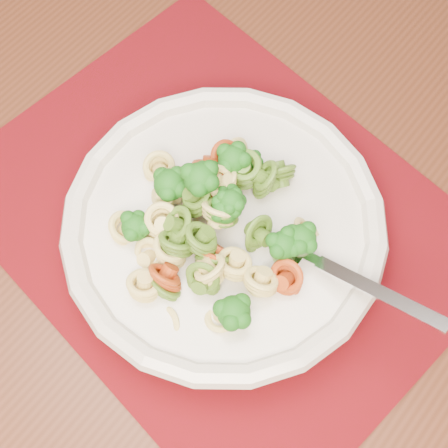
% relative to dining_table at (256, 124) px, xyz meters
% --- Properties ---
extents(dining_table, '(1.65, 1.24, 0.71)m').
position_rel_dining_table_xyz_m(dining_table, '(0.00, 0.00, 0.00)').
color(dining_table, '#4B2415').
rests_on(dining_table, ground).
extents(placemat, '(0.52, 0.46, 0.00)m').
position_rel_dining_table_xyz_m(placemat, '(0.04, -0.16, 0.09)').
color(placemat, '#5D0412').
rests_on(placemat, dining_table).
extents(pasta_bowl, '(0.27, 0.27, 0.05)m').
position_rel_dining_table_xyz_m(pasta_bowl, '(0.05, -0.18, 0.12)').
color(pasta_bowl, silver).
rests_on(pasta_bowl, placemat).
extents(pasta_broccoli_heap, '(0.23, 0.23, 0.06)m').
position_rel_dining_table_xyz_m(pasta_broccoli_heap, '(0.05, -0.18, 0.14)').
color(pasta_broccoli_heap, '#E2CB70').
rests_on(pasta_broccoli_heap, pasta_bowl).
extents(fork, '(0.18, 0.06, 0.08)m').
position_rel_dining_table_xyz_m(fork, '(0.11, -0.18, 0.14)').
color(fork, silver).
rests_on(fork, pasta_bowl).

